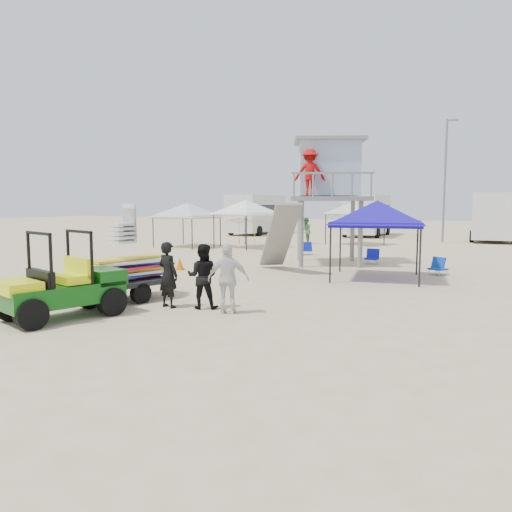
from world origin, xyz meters
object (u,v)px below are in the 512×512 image
at_px(utility_cart, 59,279).
at_px(surf_trailer, 127,266).
at_px(lifeguard_tower, 328,173).
at_px(man_left, 168,275).
at_px(canopy_blue, 377,205).

bearing_deg(utility_cart, surf_trailer, 89.88).
bearing_deg(surf_trailer, lifeguard_tower, 76.59).
xyz_separation_m(man_left, lifeguard_tower, (0.91, 10.50, 3.03)).
height_order(surf_trailer, lifeguard_tower, lifeguard_tower).
bearing_deg(surf_trailer, utility_cart, -90.12).
xyz_separation_m(utility_cart, lifeguard_tower, (2.44, 12.53, 2.94)).
distance_m(surf_trailer, man_left, 1.55).
bearing_deg(lifeguard_tower, man_left, -94.97).
bearing_deg(lifeguard_tower, canopy_blue, -51.24).
height_order(utility_cart, surf_trailer, surf_trailer).
relative_size(surf_trailer, man_left, 1.65).
bearing_deg(surf_trailer, man_left, -11.19).
distance_m(surf_trailer, lifeguard_tower, 10.88).
relative_size(surf_trailer, canopy_blue, 0.81).
relative_size(utility_cart, lifeguard_tower, 0.55).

